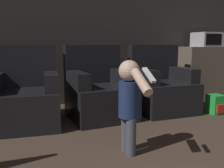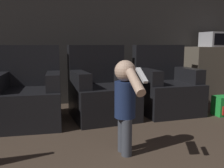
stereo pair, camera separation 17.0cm
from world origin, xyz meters
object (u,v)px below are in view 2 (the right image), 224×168
armchair_right (166,89)px  person_toddler (125,100)px  toy_backpack (222,106)px  microwave (217,39)px  armchair_middle (102,92)px  armchair_left (28,97)px

armchair_right → person_toddler: size_ratio=1.15×
toy_backpack → microwave: 1.50m
toy_backpack → microwave: (0.65, 0.98, 0.93)m
armchair_middle → microwave: microwave is taller
person_toddler → toy_backpack: size_ratio=3.13×
armchair_right → microwave: 1.58m
armchair_left → toy_backpack: armchair_left is taller
armchair_left → toy_backpack: size_ratio=3.60×
armchair_right → person_toddler: armchair_right is taller
person_toddler → toy_backpack: (1.71, 0.77, -0.37)m
armchair_middle → armchair_right: 0.96m
armchair_left → armchair_middle: size_ratio=1.00×
armchair_right → armchair_left: bearing=-179.6°
person_toddler → microwave: size_ratio=1.76×
armchair_right → person_toddler: (-1.07, -1.19, 0.16)m
armchair_left → person_toddler: 1.47m
armchair_right → person_toddler: 1.61m
armchair_middle → armchair_left: bearing=176.6°
armchair_left → toy_backpack: bearing=-4.0°
armchair_middle → toy_backpack: size_ratio=3.60×
microwave → armchair_left: bearing=-170.2°
armchair_middle → person_toddler: size_ratio=1.15×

